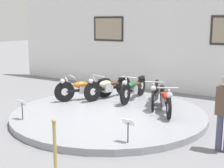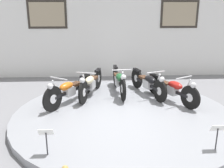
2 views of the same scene
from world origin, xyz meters
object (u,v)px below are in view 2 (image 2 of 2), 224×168
at_px(info_placard_front_centre, 218,131).
at_px(motorcycle_orange, 69,89).
at_px(motorcycle_green, 119,80).
at_px(motorcycle_red, 172,88).
at_px(info_placard_front_left, 46,136).
at_px(motorcycle_cream, 91,83).
at_px(motorcycle_black, 148,82).

bearing_deg(info_placard_front_centre, motorcycle_orange, 139.53).
xyz_separation_m(motorcycle_green, motorcycle_red, (1.37, -0.76, -0.03)).
bearing_deg(info_placard_front_left, info_placard_front_centre, 0.00).
distance_m(motorcycle_cream, motorcycle_red, 2.27).
xyz_separation_m(motorcycle_black, info_placard_front_centre, (0.69, -3.02, -0.01)).
distance_m(motorcycle_green, motorcycle_black, 0.85).
distance_m(motorcycle_cream, info_placard_front_left, 3.10).
relative_size(motorcycle_orange, motorcycle_black, 0.90).
bearing_deg(motorcycle_green, info_placard_front_centre, -64.88).
bearing_deg(motorcycle_black, motorcycle_green, 165.75).
height_order(motorcycle_black, info_placard_front_left, motorcycle_black).
bearing_deg(info_placard_front_left, motorcycle_cream, 77.08).
bearing_deg(info_placard_front_left, motorcycle_red, 40.45).
height_order(motorcycle_green, motorcycle_black, motorcycle_green).
distance_m(motorcycle_cream, motorcycle_black, 1.65).
relative_size(motorcycle_green, info_placard_front_left, 3.95).
xyz_separation_m(motorcycle_red, info_placard_front_left, (-2.89, -2.46, -0.00)).
bearing_deg(motorcycle_red, motorcycle_green, 150.95).
bearing_deg(info_placard_front_left, motorcycle_green, 64.78).
xyz_separation_m(motorcycle_orange, info_placard_front_centre, (2.89, -2.47, -0.02)).
distance_m(motorcycle_orange, info_placard_front_left, 2.47).
xyz_separation_m(motorcycle_orange, info_placard_front_left, (-0.14, -2.47, -0.02)).
xyz_separation_m(motorcycle_cream, motorcycle_green, (0.83, 0.21, 0.02)).
bearing_deg(motorcycle_orange, motorcycle_red, -0.08).
relative_size(motorcycle_black, motorcycle_red, 1.08).
bearing_deg(motorcycle_red, info_placard_front_left, -139.55).
bearing_deg(info_placard_front_centre, info_placard_front_left, 180.00).
relative_size(motorcycle_orange, info_placard_front_left, 3.32).
height_order(info_placard_front_left, info_placard_front_centre, same).
xyz_separation_m(motorcycle_black, motorcycle_red, (0.55, -0.55, -0.01)).
distance_m(motorcycle_orange, motorcycle_cream, 0.78).
height_order(motorcycle_cream, motorcycle_red, motorcycle_cream).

